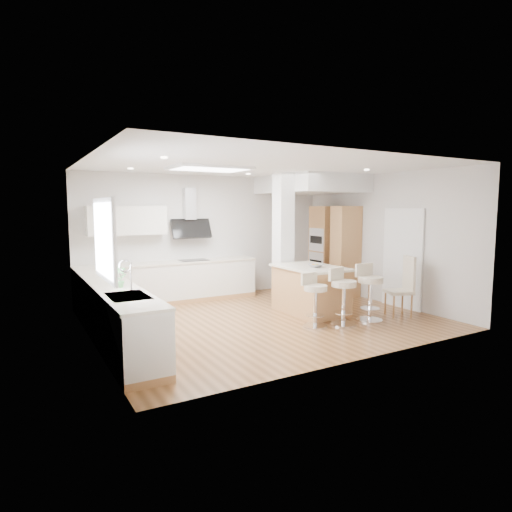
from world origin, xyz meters
TOP-DOWN VIEW (x-y plane):
  - ground at (0.00, 0.00)m, footprint 6.00×6.00m
  - ceiling at (0.00, 0.00)m, footprint 6.00×5.00m
  - wall_back at (0.00, 2.50)m, footprint 6.00×0.04m
  - wall_left at (-3.00, 0.00)m, footprint 0.04×5.00m
  - wall_right at (3.00, 0.00)m, footprint 0.04×5.00m
  - skylight at (-0.79, 0.60)m, footprint 4.10×2.10m
  - window_left at (-2.96, -0.90)m, footprint 0.06×1.28m
  - doorway_right at (2.97, -0.60)m, footprint 0.05×1.00m
  - counter_left at (-2.70, 0.23)m, footprint 0.63×4.50m
  - counter_back at (-0.91, 2.22)m, footprint 3.62×0.63m
  - pillar at (1.05, 0.95)m, footprint 0.35×0.35m
  - soffit at (2.10, 1.40)m, footprint 1.78×2.20m
  - oven_column at (2.68, 1.23)m, footprint 0.63×1.21m
  - peninsula at (1.06, -0.02)m, footprint 1.02×1.52m
  - bar_stool_a at (0.50, -0.88)m, footprint 0.48×0.48m
  - bar_stool_b at (1.00, -1.03)m, footprint 0.55×0.55m
  - bar_stool_c at (1.61, -1.06)m, footprint 0.48×0.48m
  - dining_chair at (2.45, -1.11)m, footprint 0.58×0.58m

SIDE VIEW (x-z plane):
  - ground at x=0.00m, z-range 0.00..0.00m
  - ceiling at x=0.00m, z-range -0.01..0.01m
  - counter_left at x=-2.70m, z-range -0.22..1.13m
  - peninsula at x=1.06m, z-range -0.03..0.96m
  - bar_stool_a at x=0.50m, z-range 0.06..1.00m
  - bar_stool_b at x=1.00m, z-range 0.06..1.07m
  - bar_stool_c at x=1.61m, z-range 0.06..1.11m
  - dining_chair at x=2.45m, z-range 0.04..1.19m
  - counter_back at x=-0.91m, z-range -0.55..1.95m
  - doorway_right at x=2.97m, z-range -0.05..2.05m
  - oven_column at x=2.68m, z-range 0.00..2.10m
  - wall_back at x=0.00m, z-range 0.00..2.80m
  - wall_left at x=-3.00m, z-range 0.00..2.80m
  - wall_right at x=3.00m, z-range 0.00..2.80m
  - pillar at x=1.05m, z-range 0.00..2.80m
  - window_left at x=-2.96m, z-range 1.16..2.23m
  - soffit at x=2.10m, z-range 2.40..2.80m
  - skylight at x=-0.79m, z-range 2.74..2.80m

